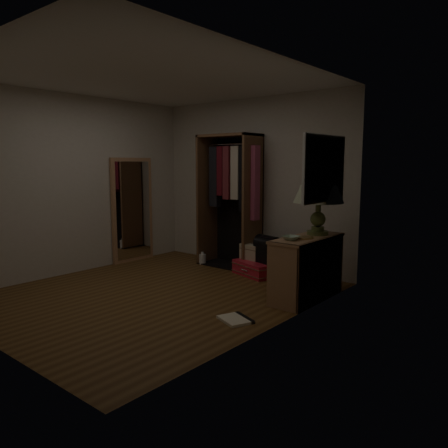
{
  "coord_description": "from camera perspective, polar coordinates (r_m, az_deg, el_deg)",
  "views": [
    {
      "loc": [
        4.02,
        -3.53,
        1.61
      ],
      "look_at": [
        0.3,
        0.95,
        0.8
      ],
      "focal_mm": 35.0,
      "sensor_mm": 36.0,
      "label": 1
    }
  ],
  "objects": [
    {
      "name": "black_bag",
      "position": [
        6.27,
        5.69,
        -3.22
      ],
      "size": [
        0.41,
        0.32,
        0.39
      ],
      "rotation": [
        0.0,
        0.0,
        -0.26
      ],
      "color": "black",
      "rests_on": "pink_suitcase"
    },
    {
      "name": "floor_mirror",
      "position": [
        7.34,
        -11.88,
        1.81
      ],
      "size": [
        0.06,
        0.8,
        1.7
      ],
      "color": "tan",
      "rests_on": "ground"
    },
    {
      "name": "floor_book",
      "position": [
        4.61,
        1.7,
        -12.32
      ],
      "size": [
        0.41,
        0.37,
        0.03
      ],
      "rotation": [
        0.0,
        0.0,
        -0.38
      ],
      "color": "white",
      "rests_on": "ground"
    },
    {
      "name": "ground",
      "position": [
        5.59,
        -8.73,
        -8.93
      ],
      "size": [
        4.0,
        4.0,
        0.0
      ],
      "primitive_type": "plane",
      "color": "#583819",
      "rests_on": "ground"
    },
    {
      "name": "console_bookshelf",
      "position": [
        5.33,
        10.9,
        -5.36
      ],
      "size": [
        0.42,
        1.12,
        0.75
      ],
      "color": "#A0704D",
      "rests_on": "ground"
    },
    {
      "name": "table_lamp",
      "position": [
        5.39,
        12.28,
        4.47
      ],
      "size": [
        0.74,
        0.74,
        0.76
      ],
      "rotation": [
        0.0,
        0.0,
        0.25
      ],
      "color": "#4B592B",
      "rests_on": "console_bookshelf"
    },
    {
      "name": "room_walls",
      "position": [
        5.32,
        -8.18,
        6.66
      ],
      "size": [
        3.52,
        4.02,
        2.6
      ],
      "color": "beige",
      "rests_on": "ground"
    },
    {
      "name": "ceramic_bowl",
      "position": [
        5.0,
        8.75,
        -1.8
      ],
      "size": [
        0.2,
        0.2,
        0.05
      ],
      "primitive_type": "imported",
      "rotation": [
        0.0,
        0.0,
        -0.07
      ],
      "color": "#9BBA9B",
      "rests_on": "console_bookshelf"
    },
    {
      "name": "train_case",
      "position": [
        6.48,
        3.74,
        -3.6
      ],
      "size": [
        0.36,
        0.28,
        0.24
      ],
      "rotation": [
        0.0,
        0.0,
        -0.14
      ],
      "color": "#C0B292",
      "rests_on": "pink_suitcase"
    },
    {
      "name": "brass_tray",
      "position": [
        5.15,
        10.38,
        -1.74
      ],
      "size": [
        0.29,
        0.29,
        0.01
      ],
      "rotation": [
        0.0,
        0.0,
        0.41
      ],
      "color": "#A6833F",
      "rests_on": "console_bookshelf"
    },
    {
      "name": "pink_suitcase",
      "position": [
        6.39,
        4.42,
        -5.75
      ],
      "size": [
        0.77,
        0.65,
        0.2
      ],
      "rotation": [
        0.0,
        0.0,
        -0.29
      ],
      "color": "red",
      "rests_on": "ground"
    },
    {
      "name": "white_jug",
      "position": [
        7.06,
        -2.83,
        -4.57
      ],
      "size": [
        0.14,
        0.14,
        0.2
      ],
      "rotation": [
        0.0,
        0.0,
        0.25
      ],
      "color": "white",
      "rests_on": "ground"
    },
    {
      "name": "open_wardrobe",
      "position": [
        6.79,
        1.15,
        4.55
      ],
      "size": [
        1.02,
        0.5,
        2.05
      ],
      "color": "brown",
      "rests_on": "ground"
    }
  ]
}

